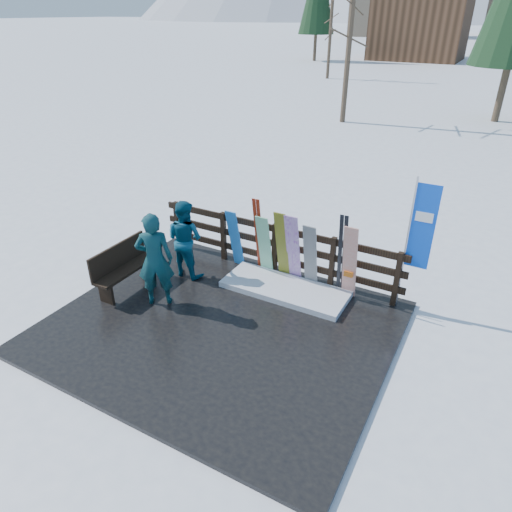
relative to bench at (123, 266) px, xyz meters
The scene contains 16 objects.
ground 2.49m from the bench, ahead, with size 700.00×700.00×0.00m, color white.
deck 2.48m from the bench, ahead, with size 6.00×5.00×0.08m, color black.
fence 3.17m from the bench, 40.39° to the left, with size 5.60×0.10×1.15m.
snow_patch 3.32m from the bench, 26.14° to the left, with size 2.56×1.00×0.12m, color white.
bench is the anchor object (origin of this frame).
snowboard_0 2.41m from the bench, 49.68° to the left, with size 0.26×0.03×1.44m, color blue.
snowboard_1 2.93m from the bench, 38.78° to the left, with size 0.29×0.03×1.45m, color white.
snowboard_2 3.26m from the bench, 34.26° to the left, with size 0.25×0.03×1.64m, color yellow.
snowboard_3 3.47m from the bench, 31.96° to the left, with size 0.29×0.03×1.63m, color white.
snowboard_4 3.79m from the bench, 28.89° to the left, with size 0.27×0.03×1.47m, color black.
snowboard_5 4.53m from the bench, 23.89° to the left, with size 0.27×0.03×1.62m, color silver.
ski_pair_a 2.85m from the bench, 42.12° to the left, with size 0.16×0.30×1.75m.
ski_pair_b 4.39m from the bench, 25.72° to the left, with size 0.17×0.22×1.77m.
rental_flag 5.74m from the bench, 21.87° to the left, with size 0.45×0.04×2.60m.
person_front 1.04m from the bench, ahead, with size 0.69×0.45×1.89m, color #115448.
person_back 1.37m from the bench, 54.34° to the left, with size 0.82×0.64×1.69m, color navy.
Camera 1 is at (3.84, -5.58, 5.16)m, focal length 32.00 mm.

